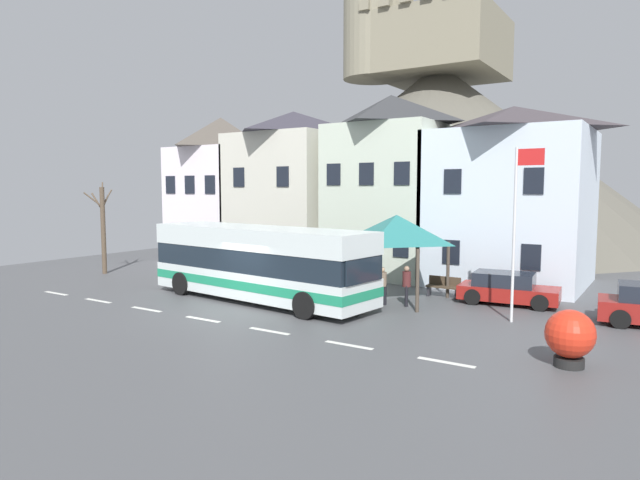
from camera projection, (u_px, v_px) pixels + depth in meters
name	position (u px, v px, depth m)	size (l,w,h in m)	color
ground_plane	(227.00, 313.00, 20.68)	(40.00, 60.00, 0.07)	#4D4E51
townhouse_00	(222.00, 189.00, 36.15)	(5.10, 5.70, 9.25)	white
townhouse_01	(294.00, 189.00, 33.46)	(6.27, 6.42, 9.26)	beige
townhouse_02	(390.00, 186.00, 29.41)	(5.69, 5.41, 9.56)	beige
townhouse_03	(511.00, 196.00, 26.77)	(6.97, 6.91, 8.59)	silver
hilltop_castle	(437.00, 150.00, 48.25)	(39.39, 39.39, 22.70)	#59564B
transit_bus	(259.00, 264.00, 22.69)	(10.77, 3.76, 3.06)	silver
bus_shelter	(397.00, 229.00, 22.74)	(3.60, 3.60, 3.57)	#473D33
parked_car_00	(197.00, 259.00, 31.23)	(4.16, 2.08, 1.37)	silver
parked_car_01	(507.00, 289.00, 22.17)	(3.97, 2.13, 1.27)	maroon
pedestrian_00	(407.00, 283.00, 21.71)	(0.33, 0.33, 1.61)	black
pedestrian_01	(382.00, 283.00, 21.98)	(0.35, 0.35, 1.53)	black
public_bench	(443.00, 286.00, 23.60)	(1.41, 0.48, 0.87)	#473828
flagpole	(517.00, 220.00, 18.85)	(0.95, 0.10, 6.06)	silver
harbour_buoy	(570.00, 336.00, 14.30)	(1.26, 1.26, 1.51)	black
bare_tree_00	(103.00, 226.00, 29.96)	(1.37, 1.73, 5.00)	brown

